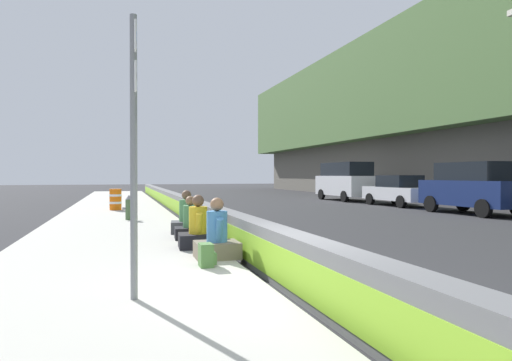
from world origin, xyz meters
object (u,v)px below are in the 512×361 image
Objects in this scene: parked_car_fourth at (398,190)px; parked_car_midline at (345,180)px; seated_person_foreground at (217,239)px; seated_person_far at (187,219)px; seated_person_middle at (198,231)px; parked_car_third at (473,187)px; seated_person_rear at (190,225)px; fire_hydrant at (129,207)px; backpack at (207,255)px; construction_barrel at (116,199)px; route_sign_post at (134,136)px.

parked_car_fourth is 5.72m from parked_car_midline.
seated_person_foreground is 0.22× the size of parked_car_midline.
parked_car_midline is at bearing -40.38° from seated_person_far.
parked_car_third is (6.48, -13.19, 0.68)m from seated_person_middle.
parked_car_fourth is at bearing -177.40° from parked_car_midline.
parked_car_midline reaches higher than seated_person_rear.
fire_hydrant is 4.40m from seated_person_far.
parked_car_fourth is 0.89× the size of parked_car_midline.
parked_car_midline is (17.69, -12.93, 0.85)m from seated_person_middle.
construction_barrel is (13.66, 1.62, 0.28)m from backpack.
parked_car_third is at bearing -179.97° from parked_car_fourth.
fire_hydrant is at bearing 10.99° from seated_person_middle.
parked_car_midline is (11.22, 0.26, 0.17)m from parked_car_third.
parked_car_midline is at bearing -33.61° from backpack.
route_sign_post is 9.00× the size of backpack.
seated_person_rear is (5.24, -1.49, -1.74)m from route_sign_post.
seated_person_middle reaches higher than seated_person_foreground.
seated_person_rear is 1.19m from seated_person_far.
route_sign_post is at bearing 144.41° from backpack.
parked_car_fourth is at bearing 0.03° from parked_car_third.
construction_barrel is 0.20× the size of parked_car_third.
seated_person_rear is 1.11× the size of construction_barrel.
seated_person_foreground is at bearing -171.36° from construction_barrel.
seated_person_foreground is at bearing 146.05° from parked_car_midline.
route_sign_post is 0.74× the size of parked_car_third.
seated_person_middle is 1.21× the size of construction_barrel.
parked_car_third is at bearing -178.66° from parked_car_midline.
seated_person_far is at bearing -13.69° from route_sign_post.
parked_car_fourth reaches higher than seated_person_foreground.
backpack is at bearing 174.58° from seated_person_middle.
parked_car_fourth is at bearing -47.71° from seated_person_middle.
route_sign_post is at bearing 179.31° from fire_hydrant.
seated_person_middle is 17.83m from parked_car_fourth.
parked_car_midline is at bearing 1.34° from parked_car_third.
seated_person_middle is 14.71m from parked_car_third.
seated_person_far is 19.79m from parked_car_midline.
seated_person_foreground is at bearing -173.52° from seated_person_middle.
parked_car_third is at bearing -59.23° from seated_person_foreground.
seated_person_foreground is 13.05m from construction_barrel.
parked_car_fourth is at bearing -54.38° from seated_person_far.
seated_person_rear is 10.33m from construction_barrel.
fire_hydrant is 6.91m from seated_person_middle.
seated_person_far is 2.91× the size of backpack.
fire_hydrant is (10.59, -0.13, -1.62)m from route_sign_post.
route_sign_post is 3.41× the size of seated_person_rear.
parked_car_third reaches higher than seated_person_rear.
backpack is (-3.49, 0.24, -0.14)m from seated_person_rear.
seated_person_middle is at bearing 116.15° from parked_car_third.
fire_hydrant is 14.53m from parked_car_third.
seated_person_foreground is at bearing -169.72° from fire_hydrant.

